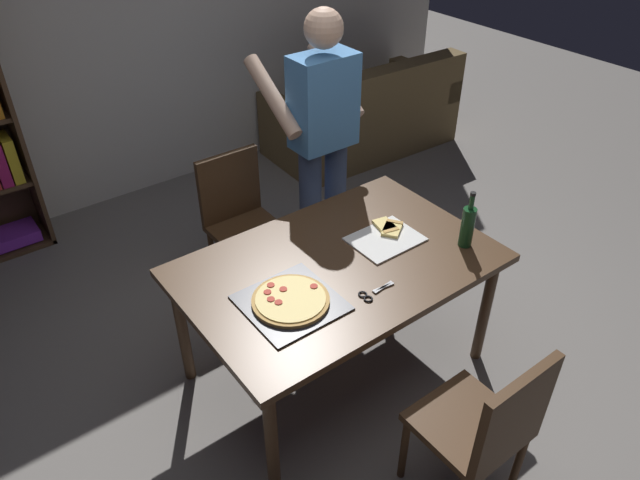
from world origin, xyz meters
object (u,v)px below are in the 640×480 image
wine_bottle (468,226)px  person_serving_pizza (322,137)px  chair_far_side (240,215)px  dining_table (338,273)px  pepperoni_pizza_on_tray (291,301)px  chair_near_camera (487,426)px  couch (365,119)px  kitchen_scissors (372,293)px

wine_bottle → person_serving_pizza: bearing=97.2°
chair_far_side → wine_bottle: size_ratio=2.85×
dining_table → pepperoni_pizza_on_tray: (-0.37, -0.11, 0.09)m
chair_near_camera → couch: (1.90, 2.98, -0.21)m
person_serving_pizza → wine_bottle: (0.13, -1.06, -0.13)m
chair_far_side → kitchen_scissors: 1.31m
person_serving_pizza → pepperoni_pizza_on_tray: person_serving_pizza is taller
chair_near_camera → couch: bearing=57.5°
person_serving_pizza → dining_table: bearing=-121.9°
couch → wine_bottle: wine_bottle is taller
dining_table → pepperoni_pizza_on_tray: size_ratio=3.72×
couch → pepperoni_pizza_on_tray: 3.12m
pepperoni_pizza_on_tray → kitchen_scissors: size_ratio=2.18×
dining_table → couch: 2.77m
dining_table → wine_bottle: size_ratio=4.93×
kitchen_scissors → couch: bearing=49.8°
dining_table → person_serving_pizza: size_ratio=0.89×
dining_table → chair_far_side: chair_far_side is taller
dining_table → couch: bearing=46.3°
dining_table → person_serving_pizza: (0.48, 0.78, 0.32)m
chair_far_side → wine_bottle: wine_bottle is taller
couch → kitchen_scissors: bearing=-130.2°
person_serving_pizza → kitchen_scissors: (-0.51, -1.06, -0.24)m
dining_table → kitchen_scissors: 0.30m
chair_far_side → pepperoni_pizza_on_tray: size_ratio=2.15×
couch → wine_bottle: size_ratio=5.46×
couch → chair_near_camera: bearing=-122.5°
person_serving_pizza → pepperoni_pizza_on_tray: 1.25m
chair_far_side → pepperoni_pizza_on_tray: (-0.37, -1.11, 0.25)m
couch → kitchen_scissors: size_ratio=8.97×
kitchen_scissors → wine_bottle: bearing=0.6°
chair_far_side → wine_bottle: (0.62, -1.28, 0.36)m
pepperoni_pizza_on_tray → wine_bottle: (0.98, -0.17, 0.10)m
chair_far_side → kitchen_scissors: (-0.03, -1.28, 0.24)m
wine_bottle → chair_near_camera: bearing=-130.7°
person_serving_pizza → pepperoni_pizza_on_tray: bearing=-133.7°
dining_table → chair_far_side: 1.01m
dining_table → person_serving_pizza: person_serving_pizza is taller
couch → dining_table: bearing=-133.7°
chair_far_side → chair_near_camera: bearing=-90.0°
kitchen_scissors → dining_table: bearing=85.0°
wine_bottle → couch: bearing=60.5°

